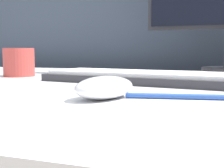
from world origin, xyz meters
TOP-DOWN VIEW (x-y plane):
  - partition_panel at (0.00, 0.61)m, footprint 5.00×0.03m
  - computer_mouse_near at (0.02, -0.23)m, footprint 0.10×0.12m
  - keyboard at (0.02, 0.02)m, footprint 0.46×0.22m
  - mug at (-0.34, 0.08)m, footprint 0.08×0.08m
  - pen at (0.12, -0.20)m, footprint 0.16×0.04m

SIDE VIEW (x-z plane):
  - partition_panel at x=0.00m, z-range 0.00..1.20m
  - pen at x=0.12m, z-range 0.77..0.77m
  - keyboard at x=0.02m, z-range 0.77..0.79m
  - computer_mouse_near at x=0.02m, z-range 0.77..0.80m
  - mug at x=-0.34m, z-range 0.77..0.84m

